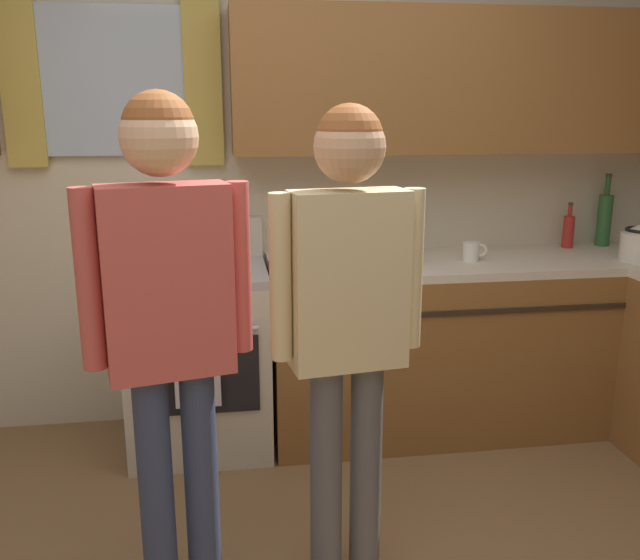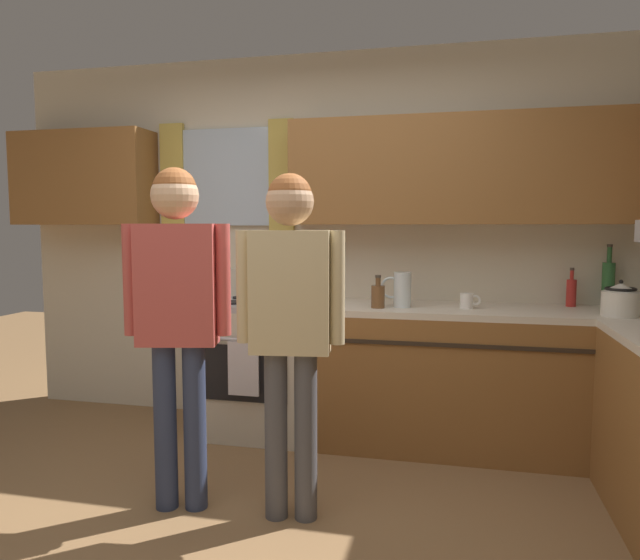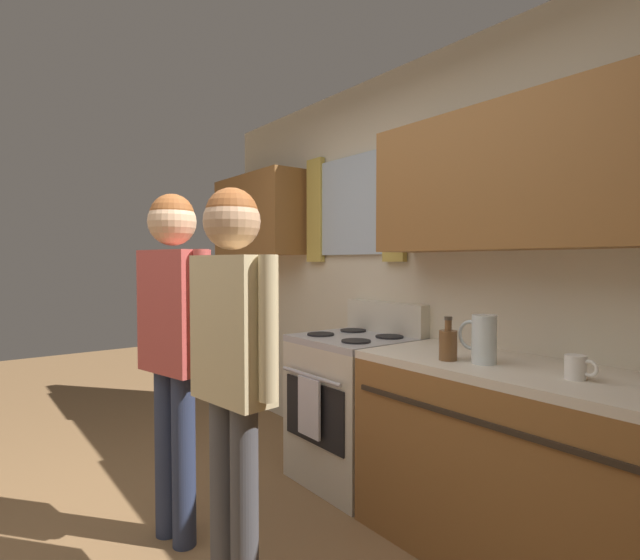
# 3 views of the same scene
# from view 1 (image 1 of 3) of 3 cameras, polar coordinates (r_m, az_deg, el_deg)

# --- Properties ---
(back_wall_unit) EXTENTS (4.60, 0.42, 2.60)m
(back_wall_unit) POSITION_cam_1_polar(r_m,az_deg,el_deg) (3.43, -3.58, 11.84)
(back_wall_unit) COLOR beige
(back_wall_unit) RESTS_ON ground
(kitchen_counter_run) EXTENTS (2.30, 1.85, 0.90)m
(kitchen_counter_run) POSITION_cam_1_polar(r_m,az_deg,el_deg) (3.47, 20.90, -6.50)
(kitchen_counter_run) COLOR brown
(kitchen_counter_run) RESTS_ON ground
(stove_oven) EXTENTS (0.67, 0.67, 1.10)m
(stove_oven) POSITION_cam_1_polar(r_m,az_deg,el_deg) (3.35, -10.24, -6.23)
(stove_oven) COLOR beige
(stove_oven) RESTS_ON ground
(bottle_squat_brown) EXTENTS (0.08, 0.08, 0.21)m
(bottle_squat_brown) POSITION_cam_1_polar(r_m,az_deg,el_deg) (3.14, 4.24, 2.31)
(bottle_squat_brown) COLOR brown
(bottle_squat_brown) RESTS_ON kitchen_counter_run
(bottle_wine_green) EXTENTS (0.08, 0.08, 0.39)m
(bottle_wine_green) POSITION_cam_1_polar(r_m,az_deg,el_deg) (4.00, 23.11, 4.86)
(bottle_wine_green) COLOR #2D6633
(bottle_wine_green) RESTS_ON kitchen_counter_run
(bottle_sauce_red) EXTENTS (0.06, 0.06, 0.25)m
(bottle_sauce_red) POSITION_cam_1_polar(r_m,az_deg,el_deg) (3.88, 20.44, 3.98)
(bottle_sauce_red) COLOR red
(bottle_sauce_red) RESTS_ON kitchen_counter_run
(mug_ceramic_white) EXTENTS (0.13, 0.08, 0.09)m
(mug_ceramic_white) POSITION_cam_1_polar(r_m,az_deg,el_deg) (3.39, 12.83, 2.39)
(mug_ceramic_white) COLOR white
(mug_ceramic_white) RESTS_ON kitchen_counter_run
(water_pitcher) EXTENTS (0.19, 0.11, 0.22)m
(water_pitcher) POSITION_cam_1_polar(r_m,az_deg,el_deg) (3.23, 6.35, 3.22)
(water_pitcher) COLOR silver
(water_pitcher) RESTS_ON kitchen_counter_run
(adult_left) EXTENTS (0.51, 0.24, 1.69)m
(adult_left) POSITION_cam_1_polar(r_m,az_deg,el_deg) (2.09, -12.82, -1.79)
(adult_left) COLOR #2D3856
(adult_left) RESTS_ON ground
(adult_in_plaid) EXTENTS (0.51, 0.22, 1.65)m
(adult_in_plaid) POSITION_cam_1_polar(r_m,az_deg,el_deg) (2.15, 2.40, -1.62)
(adult_in_plaid) COLOR #4C4C51
(adult_in_plaid) RESTS_ON ground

